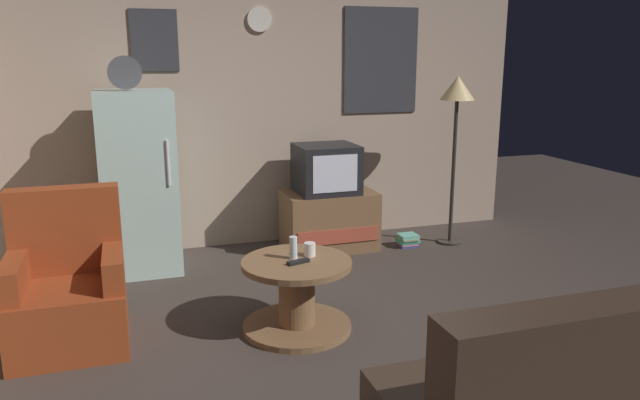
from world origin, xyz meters
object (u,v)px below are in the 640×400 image
at_px(standing_lamp, 457,101).
at_px(wine_glass, 293,248).
at_px(tv_stand, 329,220).
at_px(book_stack, 408,240).
at_px(mug_ceramic_white, 310,249).
at_px(crt_tv, 326,169).
at_px(fridge, 139,182).
at_px(coffee_table, 297,295).
at_px(remote_control, 298,262).
at_px(armchair, 68,291).

bearing_deg(standing_lamp, wine_glass, -145.38).
height_order(tv_stand, book_stack, tv_stand).
height_order(tv_stand, mug_ceramic_white, mug_ceramic_white).
bearing_deg(crt_tv, tv_stand, 1.82).
height_order(fridge, coffee_table, fridge).
bearing_deg(crt_tv, remote_control, -114.26).
relative_size(remote_control, armchair, 0.16).
relative_size(mug_ceramic_white, remote_control, 0.60).
distance_m(wine_glass, book_stack, 2.07).
bearing_deg(wine_glass, remote_control, -87.66).
bearing_deg(book_stack, fridge, 176.63).
relative_size(crt_tv, wine_glass, 3.60).
bearing_deg(armchair, crt_tv, 31.34).
relative_size(crt_tv, armchair, 0.56).
bearing_deg(fridge, armchair, -111.43).
bearing_deg(mug_ceramic_white, armchair, 172.07).
relative_size(tv_stand, mug_ceramic_white, 9.33).
distance_m(crt_tv, coffee_table, 1.82).
xyz_separation_m(crt_tv, mug_ceramic_white, (-0.62, -1.51, -0.24)).
distance_m(coffee_table, armchair, 1.44).
relative_size(standing_lamp, mug_ceramic_white, 17.67).
bearing_deg(wine_glass, book_stack, 42.02).
distance_m(wine_glass, remote_control, 0.12).
xyz_separation_m(remote_control, armchair, (-1.40, 0.33, -0.15)).
bearing_deg(wine_glass, mug_ceramic_white, 10.48).
height_order(wine_glass, mug_ceramic_white, wine_glass).
bearing_deg(standing_lamp, fridge, 177.03).
bearing_deg(armchair, fridge, 68.57).
distance_m(coffee_table, book_stack, 2.04).
bearing_deg(coffee_table, remote_control, -94.61).
distance_m(wine_glass, armchair, 1.43).
bearing_deg(book_stack, standing_lamp, -0.80).
bearing_deg(crt_tv, book_stack, -13.94).
distance_m(coffee_table, mug_ceramic_white, 0.31).
distance_m(crt_tv, mug_ceramic_white, 1.65).
height_order(crt_tv, armchair, crt_tv).
bearing_deg(mug_ceramic_white, wine_glass, -169.52).
height_order(mug_ceramic_white, remote_control, mug_ceramic_white).
relative_size(armchair, book_stack, 4.98).
height_order(tv_stand, crt_tv, crt_tv).
xyz_separation_m(tv_stand, crt_tv, (-0.03, -0.00, 0.49)).
bearing_deg(tv_stand, coffee_table, -115.77).
xyz_separation_m(standing_lamp, remote_control, (-1.94, -1.44, -0.87)).
distance_m(crt_tv, remote_control, 1.81).
bearing_deg(crt_tv, wine_glass, -115.76).
xyz_separation_m(coffee_table, mug_ceramic_white, (0.11, 0.06, 0.28)).
bearing_deg(book_stack, armchair, -158.93).
xyz_separation_m(remote_control, book_stack, (1.49, 1.45, -0.43)).
distance_m(standing_lamp, mug_ceramic_white, 2.40).
height_order(fridge, standing_lamp, fridge).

